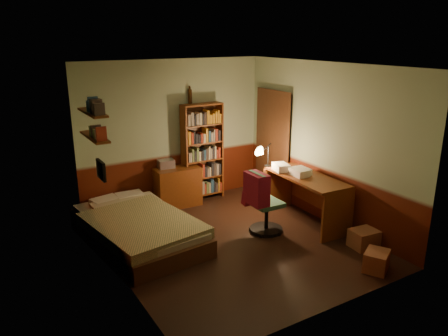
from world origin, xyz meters
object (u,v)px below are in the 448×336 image
desk (305,199)px  desk_lamp (268,151)px  bed (137,218)px  bookshelf (202,152)px  cardboard_box_b (364,239)px  cardboard_box_a (376,261)px  mini_stereo (166,164)px  office_chair (267,206)px  dresser (178,187)px

desk → desk_lamp: size_ratio=2.74×
bed → desk: bearing=-23.3°
bookshelf → cardboard_box_b: 3.26m
cardboard_box_a → desk_lamp: bearing=89.9°
mini_stereo → desk: bearing=-44.1°
desk_lamp → cardboard_box_a: (-0.00, -2.43, -0.95)m
bed → desk_lamp: size_ratio=4.20×
desk → cardboard_box_a: (-0.22, -1.68, -0.27)m
desk_lamp → cardboard_box_a: size_ratio=1.55×
bed → cardboard_box_b: size_ratio=6.11×
cardboard_box_a → cardboard_box_b: (0.37, 0.55, 0.00)m
bed → cardboard_box_b: bearing=-41.2°
desk_lamp → office_chair: desk_lamp is taller
bed → desk_lamp: 2.49m
dresser → office_chair: (0.72, -1.72, 0.08)m
office_chair → cardboard_box_b: size_ratio=2.27×
dresser → desk: bearing=-46.4°
mini_stereo → desk_lamp: size_ratio=0.51×
desk → office_chair: 0.75m
dresser → desk: 2.30m
mini_stereo → bookshelf: bookshelf is taller
bed → bookshelf: (1.69, 1.03, 0.56)m
mini_stereo → bed: bearing=-126.8°
bed → mini_stereo: mini_stereo is taller
bed → dresser: dresser is taller
bed → cardboard_box_b: (2.75, -1.95, -0.21)m
dresser → cardboard_box_b: (1.62, -2.90, -0.22)m
mini_stereo → cardboard_box_b: size_ratio=0.74×
office_chair → cardboard_box_b: bearing=-51.4°
mini_stereo → desk: size_ratio=0.19×
mini_stereo → office_chair: same height
mini_stereo → cardboard_box_a: (1.41, -3.57, -0.65)m
desk → desk_lamp: desk_lamp is taller
desk → office_chair: bearing=179.9°
bookshelf → cardboard_box_a: (0.69, -3.53, -0.77)m
desk_lamp → bed: bearing=168.7°
office_chair → mini_stereo: bearing=116.4°
bookshelf → office_chair: bookshelf is taller
mini_stereo → bookshelf: 0.73m
office_chair → cardboard_box_b: office_chair is taller
bed → cardboard_box_b: 3.38m
dresser → desk_lamp: bearing=-35.0°
dresser → desk_lamp: (1.25, -1.01, 0.73)m
bookshelf → bed: bearing=-149.3°
bed → bookshelf: 2.06m
dresser → bed: bearing=-136.0°
cardboard_box_b → bed: bearing=144.7°
dresser → bookshelf: bearing=12.5°
office_chair → cardboard_box_b: (0.90, -1.17, -0.30)m
desk_lamp → cardboard_box_a: bearing=-99.9°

